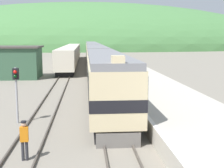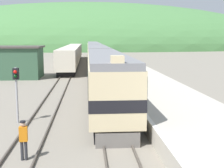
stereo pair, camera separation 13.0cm
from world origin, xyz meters
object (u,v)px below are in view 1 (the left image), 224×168
Objects in this scene: carriage_fourth at (91,49)px; signal_post_siding at (16,83)px; siding_train at (71,55)px; carriage_second at (96,59)px; carriage_third at (93,52)px; track_worker at (24,138)px; express_train_lead_car at (106,77)px.

signal_post_siding is (-5.99, -68.17, 0.30)m from carriage_fourth.
siding_train is 44.77m from signal_post_siding.
carriage_second and carriage_third have the same top height.
express_train_lead_car is at bearing 68.48° from track_worker.
signal_post_siding is at bearing -91.82° from siding_train.
carriage_third is at bearing 85.35° from track_worker.
carriage_third is at bearing 90.00° from carriage_second.
express_train_lead_car reaches higher than siding_train.
carriage_third is at bearing -90.00° from carriage_fourth.
carriage_fourth is 23.87m from siding_train.
express_train_lead_car reaches higher than carriage_fourth.
carriage_third is at bearing 82.75° from signal_post_siding.
carriage_second is 1.00× the size of carriage_third.
carriage_second is at bearing 90.00° from express_train_lead_car.
siding_train is at bearing 96.51° from express_train_lead_car.
siding_train is at bearing -152.69° from carriage_third.
signal_post_siding is 6.68m from track_worker.
carriage_second is 5.60× the size of signal_post_siding.
track_worker is at bearing -97.66° from carriage_second.
carriage_second reaches higher than siding_train.
siding_train is (-4.57, 18.71, -0.36)m from carriage_second.
express_train_lead_car is at bearing 38.28° from signal_post_siding.
carriage_fourth reaches higher than siding_train.
carriage_second reaches higher than track_worker.
carriage_third and carriage_fourth have the same top height.
track_worker is at bearing -89.75° from siding_train.
carriage_second is 32.64m from track_worker.
carriage_fourth is at bearing 90.00° from express_train_lead_car.
siding_train is 51.04m from track_worker.
carriage_fourth is (0.00, 42.14, 0.00)m from carriage_second.
carriage_second is 42.14m from carriage_fourth.
carriage_fourth is 68.43m from signal_post_siding.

